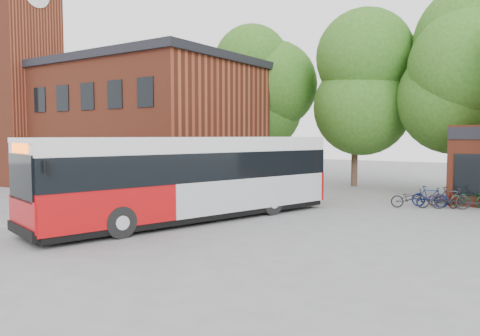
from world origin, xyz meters
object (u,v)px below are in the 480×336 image
Objects in this scene: bicycle_1 at (430,197)px; bicycle_2 at (443,199)px; city_bus at (193,179)px; bus_shelter at (85,182)px; bicycle_0 at (410,198)px; bicycle_3 at (451,198)px; bicycle_4 at (469,198)px.

bicycle_2 is (0.54, 0.33, -0.09)m from bicycle_1.
city_bus is 8.40× the size of bicycle_2.
bicycle_0 is at bearing 42.00° from bus_shelter.
city_bus is 12.29m from bicycle_3.
bicycle_0 is 1.04× the size of bicycle_4.
bicycle_0 is at bearing 67.09° from city_bus.
bicycle_1 is 1.06× the size of bicycle_2.
bicycle_1 is 1.87m from bicycle_4.
city_bus is at bearing 139.92° from bicycle_1.
bus_shelter is 16.86m from bicycle_3.
bicycle_3 is at bearing 142.76° from bicycle_4.
bus_shelter is at bearing 107.49° from bicycle_3.
city_bus is 10.71m from bicycle_0.
bicycle_1 is 0.98m from bicycle_3.
bus_shelter reaches higher than bicycle_4.
bicycle_4 is (0.64, 1.07, -0.08)m from bicycle_3.
bicycle_1 is at bearing 42.32° from bus_shelter.
bicycle_4 is at bearing -61.42° from bicycle_1.
bicycle_2 is at bearing 113.03° from bicycle_4.
bicycle_2 is at bearing 65.61° from city_bus.
bicycle_1 is (0.73, 0.78, 0.04)m from bicycle_0.
bicycle_2 is at bearing -59.97° from bicycle_1.
bicycle_4 is (2.35, 1.72, -0.02)m from bicycle_0.
bicycle_3 is at bearing 62.66° from city_bus.
bicycle_0 is (6.57, 8.36, -1.25)m from city_bus.
bus_shelter is 0.52× the size of city_bus.
bicycle_3 is 1.25m from bicycle_4.
bicycle_2 is at bearing -72.88° from bicycle_0.
bicycle_1 is at bearing 59.78° from bicycle_3.
city_bus is at bearing 20.61° from bus_shelter.
bicycle_2 is 0.94× the size of bicycle_4.
bicycle_0 reaches higher than bicycle_2.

